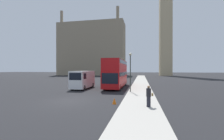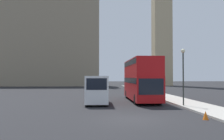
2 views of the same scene
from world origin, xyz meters
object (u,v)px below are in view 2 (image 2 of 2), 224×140
Objects in this scene: red_double_decker_bus at (141,78)px; parked_sedan at (95,87)px; white_van at (97,89)px; street_lamp at (183,67)px.

parked_sedan is at bearing 103.18° from red_double_decker_bus.
red_double_decker_bus is 1.88× the size of white_van.
red_double_decker_bus is 23.88m from parked_sedan.
red_double_decker_bus reaches higher than white_van.
white_van is 1.12× the size of street_lamp.
parked_sedan is (-5.43, 23.19, -1.82)m from red_double_decker_bus.
parked_sedan is at bearing 91.28° from white_van.
street_lamp reaches higher than parked_sedan.
parked_sedan is (-0.58, 25.99, -0.76)m from white_van.
white_van is 1.30× the size of parked_sedan.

